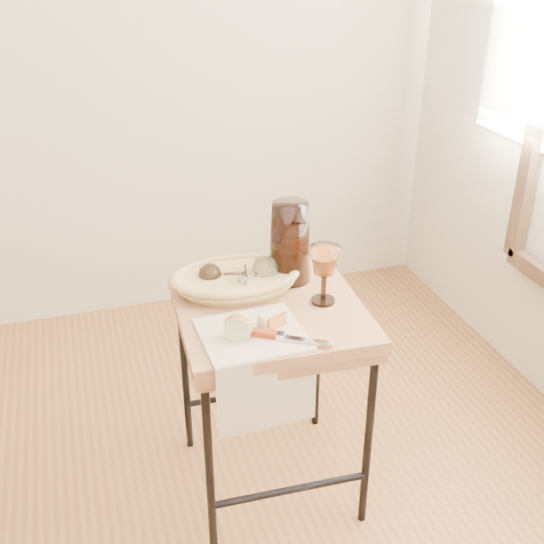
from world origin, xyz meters
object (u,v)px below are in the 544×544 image
object	(u,v)px
pitcher	(290,242)
apple_half	(239,326)
tea_towel	(252,334)
goblet_lying_a	(225,274)
table_knife	(283,336)
side_table	(270,399)
wine_goblet	(324,275)
goblet_lying_b	(254,274)
bread_basket	(236,281)

from	to	relation	value
pitcher	apple_half	xyz separation A→B (m)	(-0.23, -0.28, -0.08)
tea_towel	goblet_lying_a	bearing A→B (deg)	89.14
goblet_lying_a	apple_half	xyz separation A→B (m)	(-0.03, -0.28, -0.01)
apple_half	tea_towel	bearing A→B (deg)	38.61
table_knife	side_table	bearing A→B (deg)	116.23
goblet_lying_a	wine_goblet	xyz separation A→B (m)	(0.25, -0.16, 0.04)
goblet_lying_b	apple_half	bearing A→B (deg)	-141.80
tea_towel	pitcher	world-z (taller)	pitcher
side_table	apple_half	bearing A→B (deg)	-132.80
goblet_lying_b	wine_goblet	bearing A→B (deg)	-63.50
tea_towel	bread_basket	distance (m)	0.25
goblet_lying_b	pitcher	world-z (taller)	pitcher
bread_basket	apple_half	size ratio (longest dim) A/B	4.38
side_table	tea_towel	xyz separation A→B (m)	(-0.09, -0.13, 0.33)
wine_goblet	tea_towel	bearing A→B (deg)	-156.35
wine_goblet	table_knife	xyz separation A→B (m)	(-0.17, -0.16, -0.07)
goblet_lying_a	goblet_lying_b	distance (m)	0.09
goblet_lying_a	apple_half	world-z (taller)	goblet_lying_a
side_table	pitcher	size ratio (longest dim) A/B	2.30
side_table	wine_goblet	xyz separation A→B (m)	(0.15, -0.02, 0.42)
bread_basket	table_knife	xyz separation A→B (m)	(0.05, -0.30, -0.01)
goblet_lying_a	side_table	bearing A→B (deg)	137.95
goblet_lying_a	apple_half	size ratio (longest dim) A/B	1.49
tea_towel	bread_basket	size ratio (longest dim) A/B	0.80
tea_towel	apple_half	world-z (taller)	apple_half
goblet_lying_a	pitcher	bearing A→B (deg)	-165.65
side_table	apple_half	size ratio (longest dim) A/B	8.61
bread_basket	goblet_lying_b	bearing A→B (deg)	-19.60
side_table	pitcher	distance (m)	0.49
bread_basket	wine_goblet	bearing A→B (deg)	-31.36
goblet_lying_b	table_knife	xyz separation A→B (m)	(-0.00, -0.28, -0.04)
pitcher	wine_goblet	world-z (taller)	pitcher
bread_basket	table_knife	bearing A→B (deg)	-79.06
goblet_lying_b	table_knife	world-z (taller)	goblet_lying_b
pitcher	wine_goblet	distance (m)	0.17
side_table	tea_towel	bearing A→B (deg)	-124.99
side_table	apple_half	world-z (taller)	apple_half
goblet_lying_a	table_knife	bearing A→B (deg)	117.02
bread_basket	goblet_lying_b	distance (m)	0.06
tea_towel	table_knife	distance (m)	0.09
side_table	apple_half	distance (m)	0.42
bread_basket	apple_half	bearing A→B (deg)	-101.10
table_knife	apple_half	bearing A→B (deg)	-169.42
wine_goblet	apple_half	xyz separation A→B (m)	(-0.28, -0.12, -0.05)
tea_towel	apple_half	distance (m)	0.05
tea_towel	pitcher	xyz separation A→B (m)	(0.20, 0.27, 0.12)
pitcher	bread_basket	bearing A→B (deg)	-165.64
side_table	bread_basket	xyz separation A→B (m)	(-0.07, 0.12, 0.36)
goblet_lying_b	pitcher	size ratio (longest dim) A/B	0.46
apple_half	table_knife	world-z (taller)	apple_half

